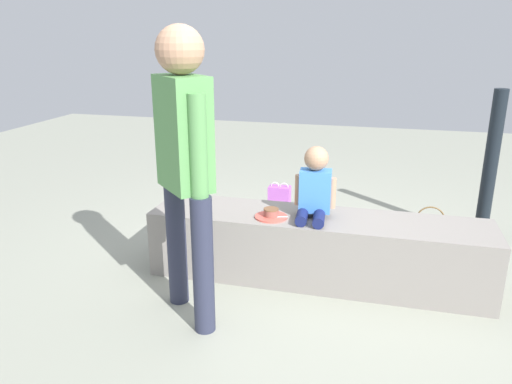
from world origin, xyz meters
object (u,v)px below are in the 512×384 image
object	(u,v)px
cake_plate	(271,215)
party_cup_red	(442,257)
adult_standing	(184,152)
child_seated	(315,187)
gift_bag	(279,199)
cake_box_white	(372,236)
handbag_black_leather	(313,229)
handbag_brown_canvas	(429,229)
water_bottle_near_gift	(220,213)

from	to	relation	value
cake_plate	party_cup_red	distance (m)	1.38
adult_standing	child_seated	bearing A→B (deg)	45.05
gift_bag	cake_box_white	distance (m)	1.03
child_seated	cake_box_white	size ratio (longest dim) A/B	1.76
child_seated	cake_box_white	distance (m)	1.05
party_cup_red	cake_box_white	bearing A→B (deg)	152.86
child_seated	handbag_black_leather	bearing A→B (deg)	97.28
cake_plate	handbag_brown_canvas	world-z (taller)	cake_plate
child_seated	gift_bag	distance (m)	1.46
child_seated	handbag_black_leather	xyz separation A→B (m)	(-0.08, 0.65, -0.57)
adult_standing	gift_bag	bearing A→B (deg)	85.60
cake_plate	cake_box_white	bearing A→B (deg)	51.23
child_seated	adult_standing	bearing A→B (deg)	-134.95
cake_box_white	handbag_black_leather	world-z (taller)	handbag_black_leather
gift_bag	water_bottle_near_gift	world-z (taller)	gift_bag
handbag_black_leather	handbag_brown_canvas	size ratio (longest dim) A/B	1.02
adult_standing	gift_bag	xyz separation A→B (m)	(0.15, 1.90, -0.89)
water_bottle_near_gift	handbag_brown_canvas	size ratio (longest dim) A/B	0.67
child_seated	cake_plate	xyz separation A→B (m)	(-0.28, -0.09, -0.19)
cake_box_white	party_cup_red	bearing A→B (deg)	-27.14
gift_bag	handbag_black_leather	xyz separation A→B (m)	(0.42, -0.61, -0.02)
gift_bag	party_cup_red	bearing A→B (deg)	-28.96
cake_plate	party_cup_red	world-z (taller)	cake_plate
cake_box_white	child_seated	bearing A→B (deg)	-117.69
adult_standing	party_cup_red	bearing A→B (deg)	35.81
handbag_black_leather	cake_plate	bearing A→B (deg)	-104.81
party_cup_red	handbag_black_leather	distance (m)	1.01
water_bottle_near_gift	gift_bag	bearing A→B (deg)	41.56
adult_standing	party_cup_red	world-z (taller)	adult_standing
cake_box_white	handbag_brown_canvas	size ratio (longest dim) A/B	0.88
party_cup_red	cake_box_white	world-z (taller)	cake_box_white
child_seated	handbag_brown_canvas	world-z (taller)	child_seated
gift_bag	handbag_black_leather	bearing A→B (deg)	-55.80
cake_plate	handbag_black_leather	distance (m)	0.84
cake_plate	water_bottle_near_gift	distance (m)	1.22
adult_standing	handbag_brown_canvas	bearing A→B (deg)	46.30
cake_plate	handbag_brown_canvas	size ratio (longest dim) A/B	0.72
gift_bag	handbag_black_leather	distance (m)	0.74
child_seated	cake_box_white	bearing A→B (deg)	62.31
child_seated	gift_bag	size ratio (longest dim) A/B	1.61
party_cup_red	cake_box_white	xyz separation A→B (m)	(-0.52, 0.27, 0.00)
adult_standing	handbag_brown_canvas	world-z (taller)	adult_standing
gift_bag	cake_box_white	world-z (taller)	gift_bag
party_cup_red	child_seated	bearing A→B (deg)	-152.37
handbag_brown_canvas	cake_plate	bearing A→B (deg)	-138.31
party_cup_red	handbag_black_leather	size ratio (longest dim) A/B	0.34
adult_standing	cake_plate	bearing A→B (deg)	56.63
party_cup_red	handbag_brown_canvas	distance (m)	0.44
cake_plate	handbag_brown_canvas	xyz separation A→B (m)	(1.12, 1.00, -0.39)
handbag_black_leather	water_bottle_near_gift	bearing A→B (deg)	167.05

